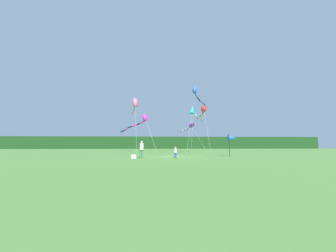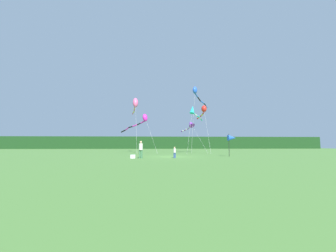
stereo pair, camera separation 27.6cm
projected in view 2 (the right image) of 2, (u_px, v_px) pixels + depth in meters
name	position (u px, v px, depth m)	size (l,w,h in m)	color
ground_plane	(171.00, 157.00, 23.39)	(120.00, 120.00, 0.00)	#477533
distant_treeline	(160.00, 143.00, 68.30)	(108.00, 2.20, 3.94)	#193D19
person_adult	(141.00, 149.00, 20.49)	(0.37, 0.37, 1.70)	#3F724C
person_child	(175.00, 152.00, 21.05)	(0.25, 0.25, 1.12)	#334C8C
cooler_box	(133.00, 157.00, 20.51)	(0.46, 0.30, 0.36)	silver
banner_flag_pole	(232.00, 138.00, 23.99)	(0.90, 0.70, 2.58)	black
kite_purple	(190.00, 124.00, 36.42)	(3.23, 7.42, 5.73)	#B2B2B2
kite_blue	(197.00, 93.00, 35.61)	(4.63, 7.59, 11.08)	#B2B2B2
kite_cyan	(193.00, 111.00, 32.81)	(3.42, 4.60, 7.51)	#B2B2B2
kite_magenta	(142.00, 120.00, 34.56)	(6.66, 6.94, 6.44)	#B2B2B2
kite_rainbow	(135.00, 103.00, 36.96)	(1.73, 8.21, 9.72)	#B2B2B2
kite_red	(203.00, 110.00, 33.76)	(0.85, 8.00, 7.75)	#B2B2B2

